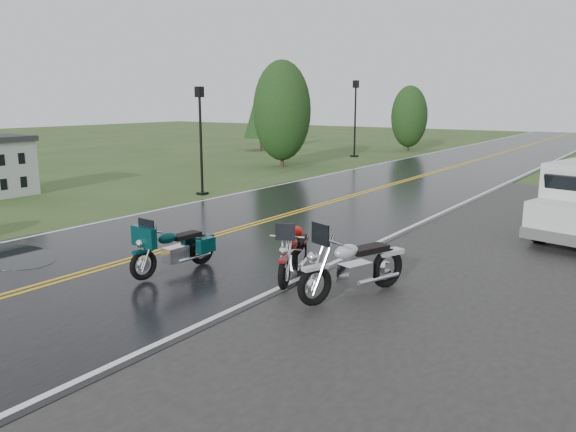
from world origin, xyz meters
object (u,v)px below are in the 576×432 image
object	(u,v)px
van_white	(543,203)
lamp_post_far_left	(355,119)
motorcycle_red	(284,261)
lamp_post_near_left	(201,141)
motorcycle_silver	(315,270)
motorcycle_teal	(143,253)

from	to	relation	value
van_white	lamp_post_far_left	xyz separation A→B (m)	(-14.07, 16.59, 1.35)
motorcycle_red	lamp_post_near_left	distance (m)	11.49
motorcycle_red	lamp_post_far_left	xyz separation A→B (m)	(-10.96, 23.14, 1.75)
motorcycle_silver	motorcycle_red	bearing A→B (deg)	176.30
motorcycle_silver	lamp_post_far_left	xyz separation A→B (m)	(-11.86, 23.53, 1.66)
motorcycle_silver	van_white	xyz separation A→B (m)	(2.21, 6.94, 0.32)
motorcycle_red	van_white	world-z (taller)	van_white
motorcycle_teal	motorcycle_silver	world-z (taller)	motorcycle_silver
motorcycle_silver	lamp_post_far_left	distance (m)	26.40
lamp_post_near_left	motorcycle_red	bearing A→B (deg)	-39.17
motorcycle_red	motorcycle_silver	xyz separation A→B (m)	(0.90, -0.38, 0.09)
van_white	lamp_post_near_left	world-z (taller)	lamp_post_near_left
motorcycle_silver	lamp_post_near_left	bearing A→B (deg)	161.45
motorcycle_silver	lamp_post_far_left	size ratio (longest dim) A/B	0.50
motorcycle_red	lamp_post_far_left	world-z (taller)	lamp_post_far_left
lamp_post_far_left	motorcycle_red	bearing A→B (deg)	-64.66
motorcycle_red	van_white	distance (m)	7.27
van_white	lamp_post_near_left	distance (m)	12.01
motorcycle_teal	lamp_post_far_left	bearing A→B (deg)	114.11
motorcycle_red	lamp_post_near_left	bearing A→B (deg)	119.45
lamp_post_far_left	motorcycle_teal	bearing A→B (deg)	-70.87
motorcycle_red	van_white	bearing A→B (deg)	43.22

